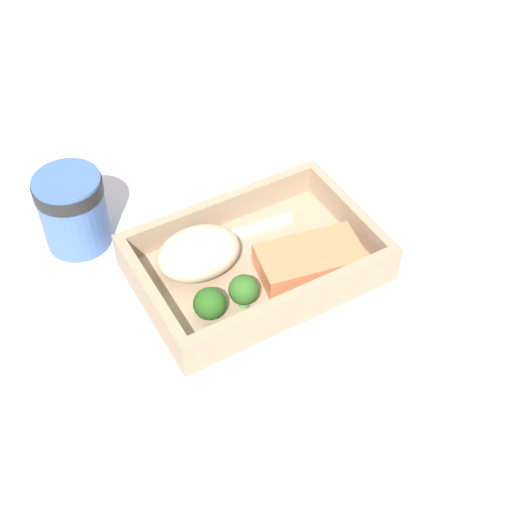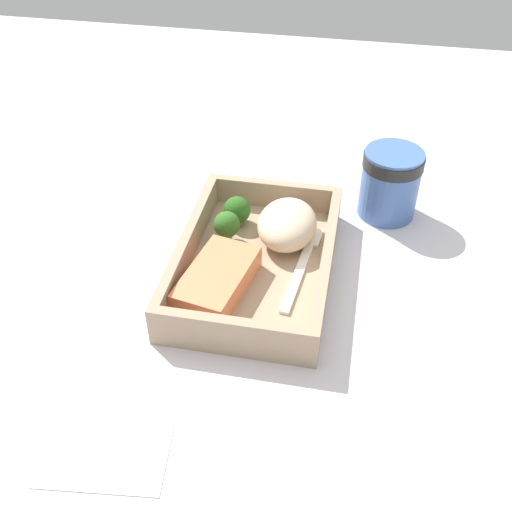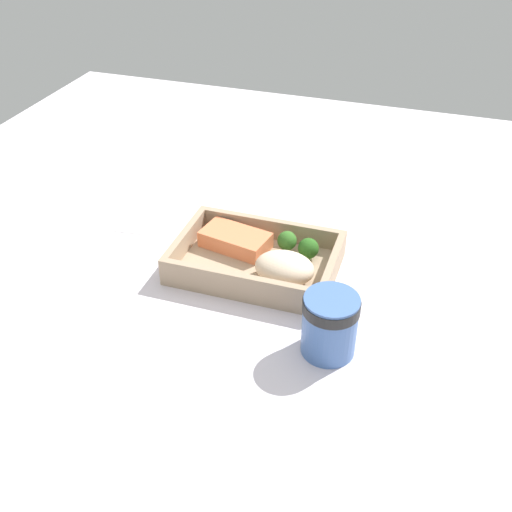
# 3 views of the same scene
# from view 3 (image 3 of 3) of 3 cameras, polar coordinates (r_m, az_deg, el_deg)

# --- Properties ---
(ground_plane) EXTENTS (1.60, 1.60, 0.02)m
(ground_plane) POSITION_cam_3_polar(r_m,az_deg,el_deg) (1.02, -0.00, -1.69)
(ground_plane) COLOR silver
(takeout_tray) EXTENTS (0.27, 0.18, 0.01)m
(takeout_tray) POSITION_cam_3_polar(r_m,az_deg,el_deg) (1.01, -0.00, -0.97)
(takeout_tray) COLOR tan
(takeout_tray) RESTS_ON ground_plane
(tray_rim) EXTENTS (0.27, 0.18, 0.04)m
(tray_rim) POSITION_cam_3_polar(r_m,az_deg,el_deg) (1.00, -0.00, 0.16)
(tray_rim) COLOR tan
(tray_rim) RESTS_ON takeout_tray
(salmon_fillet) EXTENTS (0.13, 0.08, 0.03)m
(salmon_fillet) POSITION_cam_3_polar(r_m,az_deg,el_deg) (1.04, -1.97, 1.55)
(salmon_fillet) COLOR #EB7E50
(salmon_fillet) RESTS_ON takeout_tray
(mashed_potatoes) EXTENTS (0.10, 0.07, 0.05)m
(mashed_potatoes) POSITION_cam_3_polar(r_m,az_deg,el_deg) (0.96, 2.73, -1.14)
(mashed_potatoes) COLOR beige
(mashed_potatoes) RESTS_ON takeout_tray
(broccoli_floret_1) EXTENTS (0.04, 0.04, 0.04)m
(broccoli_floret_1) POSITION_cam_3_polar(r_m,az_deg,el_deg) (1.01, 5.01, 0.70)
(broccoli_floret_1) COLOR #76A25A
(broccoli_floret_1) RESTS_ON takeout_tray
(broccoli_floret_2) EXTENTS (0.03, 0.03, 0.04)m
(broccoli_floret_2) POSITION_cam_3_polar(r_m,az_deg,el_deg) (1.02, 2.97, 1.42)
(broccoli_floret_2) COLOR #7DAD65
(broccoli_floret_2) RESTS_ON takeout_tray
(fork) EXTENTS (0.16, 0.03, 0.00)m
(fork) POSITION_cam_3_polar(r_m,az_deg,el_deg) (0.96, -0.22, -2.60)
(fork) COLOR white
(fork) RESTS_ON takeout_tray
(paper_cup) EXTENTS (0.08, 0.08, 0.09)m
(paper_cup) POSITION_cam_3_polar(r_m,az_deg,el_deg) (0.84, 7.06, -6.26)
(paper_cup) COLOR #456AAB
(paper_cup) RESTS_ON ground_plane
(receipt_slip) EXTENTS (0.09, 0.12, 0.00)m
(receipt_slip) POSITION_cam_3_polar(r_m,az_deg,el_deg) (1.17, -11.20, 3.71)
(receipt_slip) COLOR white
(receipt_slip) RESTS_ON ground_plane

